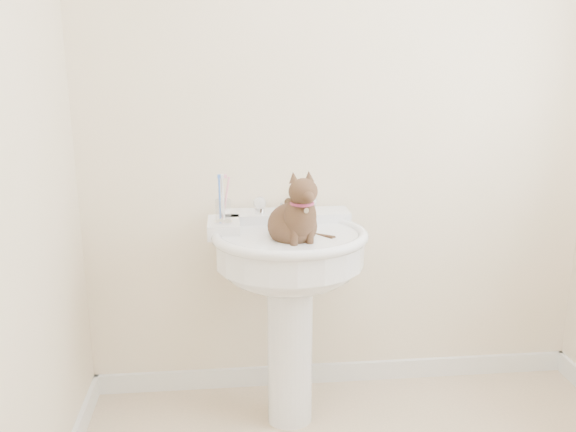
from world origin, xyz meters
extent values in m
cube|color=white|center=(0.00, 1.09, 0.04)|extent=(2.20, 0.02, 0.09)
cylinder|color=white|center=(-0.25, 0.80, 0.32)|extent=(0.18, 0.18, 0.65)
cylinder|color=white|center=(-0.25, 0.80, 0.75)|extent=(0.57, 0.57, 0.12)
ellipsoid|color=white|center=(-0.25, 0.80, 0.69)|extent=(0.53, 0.46, 0.21)
torus|color=white|center=(-0.25, 0.80, 0.80)|extent=(0.60, 0.60, 0.04)
cube|color=white|center=(-0.25, 1.00, 0.82)|extent=(0.53, 0.14, 0.06)
cube|color=white|center=(-0.50, 0.89, 0.82)|extent=(0.12, 0.19, 0.06)
cylinder|color=silver|center=(-0.25, 0.96, 0.87)|extent=(0.05, 0.05, 0.05)
cylinder|color=silver|center=(-0.25, 0.91, 0.90)|extent=(0.04, 0.04, 0.14)
sphere|color=white|center=(-0.36, 0.98, 0.89)|extent=(0.06, 0.06, 0.06)
sphere|color=white|center=(-0.14, 0.98, 0.89)|extent=(0.06, 0.06, 0.06)
cube|color=orange|center=(-0.19, 1.05, 0.86)|extent=(0.10, 0.08, 0.03)
cylinder|color=silver|center=(-0.50, 0.85, 0.85)|extent=(0.07, 0.07, 0.01)
cylinder|color=white|center=(-0.50, 0.85, 0.90)|extent=(0.06, 0.06, 0.09)
cylinder|color=#3F71DF|center=(-0.52, 0.85, 0.95)|extent=(0.01, 0.01, 0.17)
cylinder|color=white|center=(-0.50, 0.85, 0.95)|extent=(0.01, 0.01, 0.17)
cylinder|color=pink|center=(-0.49, 0.85, 0.95)|extent=(0.01, 0.01, 0.17)
ellipsoid|color=brown|center=(-0.24, 0.76, 0.86)|extent=(0.19, 0.22, 0.17)
ellipsoid|color=brown|center=(-0.24, 0.69, 0.91)|extent=(0.12, 0.11, 0.15)
ellipsoid|color=brown|center=(-0.24, 0.66, 1.01)|extent=(0.11, 0.09, 0.09)
cone|color=brown|center=(-0.27, 0.68, 1.06)|extent=(0.04, 0.04, 0.04)
cone|color=brown|center=(-0.21, 0.68, 1.06)|extent=(0.04, 0.04, 0.04)
cylinder|color=brown|center=(-0.14, 0.78, 0.80)|extent=(0.03, 0.03, 0.20)
torus|color=maroon|center=(-0.24, 0.67, 0.96)|extent=(0.09, 0.09, 0.01)
camera|label=1|loc=(-0.49, -1.42, 1.48)|focal=38.00mm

